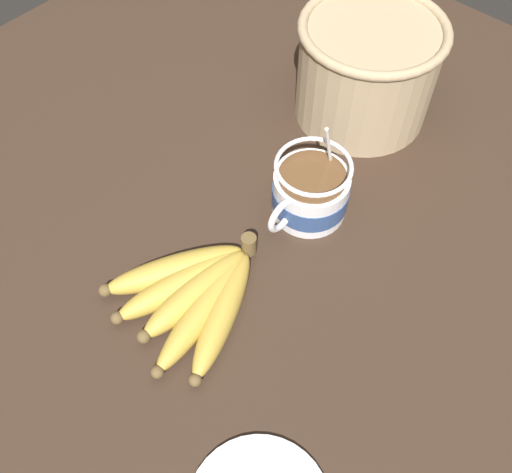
# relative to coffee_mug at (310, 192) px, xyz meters

# --- Properties ---
(table) EXTENTS (1.31, 1.31, 0.03)m
(table) POSITION_rel_coffee_mug_xyz_m (0.08, -0.03, -0.05)
(table) COLOR #332319
(table) RESTS_ON ground
(coffee_mug) EXTENTS (0.14, 0.10, 0.14)m
(coffee_mug) POSITION_rel_coffee_mug_xyz_m (0.00, 0.00, 0.00)
(coffee_mug) COLOR silver
(coffee_mug) RESTS_ON table
(banana_bunch) EXTENTS (0.21, 0.20, 0.04)m
(banana_bunch) POSITION_rel_coffee_mug_xyz_m (0.21, -0.02, -0.02)
(banana_bunch) COLOR brown
(banana_bunch) RESTS_ON table
(woven_basket) EXTENTS (0.22, 0.22, 0.16)m
(woven_basket) POSITION_rel_coffee_mug_xyz_m (-0.21, -0.06, 0.04)
(woven_basket) COLOR tan
(woven_basket) RESTS_ON table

